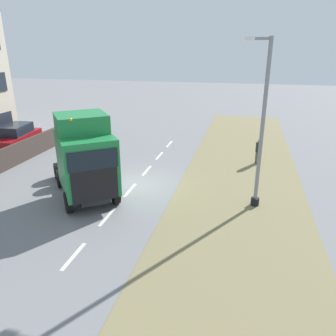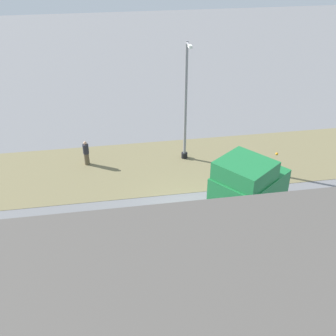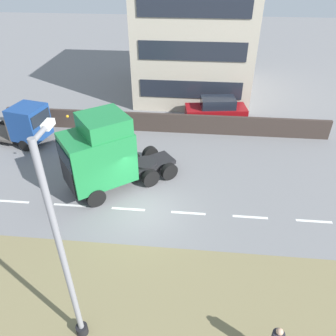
% 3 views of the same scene
% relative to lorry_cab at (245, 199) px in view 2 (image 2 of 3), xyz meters
% --- Properties ---
extents(ground_plane, '(120.00, 120.00, 0.00)m').
position_rel_lorry_cab_xyz_m(ground_plane, '(-1.73, -2.49, -2.25)').
color(ground_plane, slate).
rests_on(ground_plane, ground).
extents(grass_verge, '(7.00, 44.00, 0.01)m').
position_rel_lorry_cab_xyz_m(grass_verge, '(-7.73, -2.49, -2.24)').
color(grass_verge, olive).
rests_on(grass_verge, ground).
extents(lane_markings, '(0.16, 17.80, 0.00)m').
position_rel_lorry_cab_xyz_m(lane_markings, '(-1.73, -3.19, -2.25)').
color(lane_markings, white).
rests_on(lane_markings, ground).
extents(lorry_cab, '(5.75, 6.38, 4.63)m').
position_rel_lorry_cab_xyz_m(lorry_cab, '(0.00, 0.00, 0.00)').
color(lorry_cab, black).
rests_on(lorry_cab, ground).
extents(lamp_post, '(1.33, 0.42, 8.00)m').
position_rel_lorry_cab_xyz_m(lamp_post, '(-8.48, -1.29, 1.37)').
color(lamp_post, black).
rests_on(lamp_post, ground).
extents(pedestrian, '(0.39, 0.39, 1.72)m').
position_rel_lorry_cab_xyz_m(pedestrian, '(-8.75, -7.92, -1.40)').
color(pedestrian, brown).
rests_on(pedestrian, ground).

